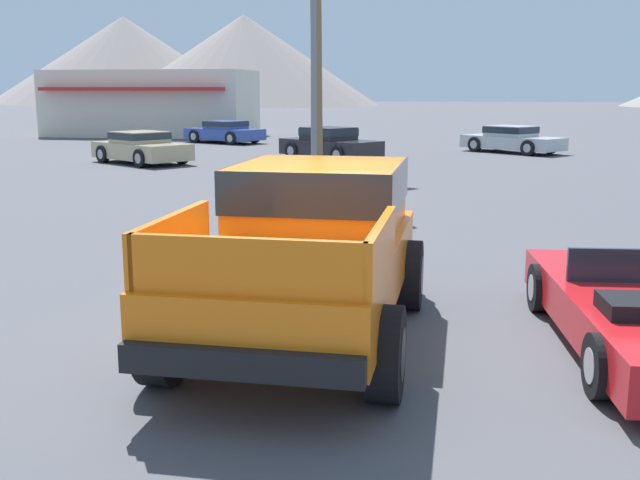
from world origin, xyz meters
TOP-DOWN VIEW (x-y plane):
  - ground_plane at (0.00, 0.00)m, footprint 320.00×320.00m
  - orange_pickup_truck at (0.03, -0.08)m, footprint 2.47×4.99m
  - parked_car_silver at (4.12, 25.59)m, footprint 4.51×4.12m
  - parked_car_dark at (-3.15, 20.82)m, footprint 4.37×3.85m
  - parked_car_tan at (-9.88, 18.25)m, footprint 4.43×3.81m
  - parked_car_blue at (-10.01, 29.21)m, footprint 4.49×3.44m
  - street_lamp_post at (-1.93, 10.72)m, footprint 0.90×0.24m
  - storefront_building at (-16.10, 34.45)m, footprint 11.89×5.91m
  - distant_mountain_range at (-27.37, 125.58)m, footprint 161.55×63.66m

SIDE VIEW (x-z plane):
  - ground_plane at x=0.00m, z-range 0.00..0.00m
  - parked_car_blue at x=-10.01m, z-range 0.02..1.16m
  - parked_car_silver at x=4.12m, z-range 0.02..1.18m
  - parked_car_tan at x=-9.88m, z-range 0.02..1.20m
  - parked_car_dark at x=-3.15m, z-range 0.01..1.28m
  - orange_pickup_truck at x=0.03m, z-range 0.13..2.01m
  - storefront_building at x=-16.10m, z-range 0.01..3.81m
  - street_lamp_post at x=-1.93m, z-range 0.77..8.49m
  - distant_mountain_range at x=-27.37m, z-range -0.94..15.65m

